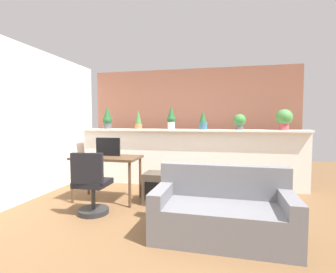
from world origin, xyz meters
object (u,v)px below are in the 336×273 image
object	(u,v)px
potted_plant_5	(284,118)
potted_plant_4	(240,121)
potted_plant_3	(203,120)
couch	(222,213)
potted_plant_0	(107,118)
office_chair	(91,188)
potted_plant_1	(138,120)
potted_plant_2	(171,118)
side_cube_shelf	(157,188)
desk	(107,161)
tv_monitor	(108,147)

from	to	relation	value
potted_plant_5	potted_plant_4	bearing A→B (deg)	179.73
potted_plant_3	couch	distance (m)	2.36
potted_plant_3	potted_plant_0	bearing A→B (deg)	178.49
office_chair	potted_plant_0	bearing A→B (deg)	109.28
potted_plant_1	potted_plant_2	size ratio (longest dim) A/B	0.82
potted_plant_2	office_chair	xyz separation A→B (m)	(-0.78, -1.84, -1.02)
potted_plant_1	side_cube_shelf	world-z (taller)	potted_plant_1
office_chair	side_cube_shelf	xyz separation A→B (m)	(0.77, 0.71, -0.14)
side_cube_shelf	potted_plant_5	bearing A→B (deg)	27.70
potted_plant_2	desk	size ratio (longest dim) A/B	0.44
desk	couch	bearing A→B (deg)	-26.32
potted_plant_0	potted_plant_3	distance (m)	2.07
potted_plant_2	office_chair	world-z (taller)	potted_plant_2
potted_plant_5	desk	world-z (taller)	potted_plant_5
potted_plant_5	office_chair	size ratio (longest dim) A/B	0.42
potted_plant_1	potted_plant_4	size ratio (longest dim) A/B	1.33
potted_plant_0	side_cube_shelf	distance (m)	2.15
potted_plant_1	side_cube_shelf	xyz separation A→B (m)	(0.71, -1.14, -1.11)
potted_plant_5	office_chair	distance (m)	3.60
potted_plant_4	side_cube_shelf	world-z (taller)	potted_plant_4
potted_plant_4	couch	bearing A→B (deg)	-98.22
potted_plant_0	potted_plant_3	world-z (taller)	potted_plant_0
potted_plant_1	potted_plant_5	world-z (taller)	potted_plant_1
potted_plant_0	couch	xyz separation A→B (m)	(2.46, -2.12, -1.12)
potted_plant_5	couch	bearing A→B (deg)	-117.47
potted_plant_3	potted_plant_5	bearing A→B (deg)	2.28
potted_plant_2	potted_plant_5	bearing A→B (deg)	0.03
potted_plant_1	office_chair	size ratio (longest dim) A/B	0.44
side_cube_shelf	tv_monitor	bearing A→B (deg)	178.35
desk	tv_monitor	size ratio (longest dim) A/B	2.56
potted_plant_1	side_cube_shelf	bearing A→B (deg)	-58.18
potted_plant_1	potted_plant_2	bearing A→B (deg)	-0.89
potted_plant_2	potted_plant_3	bearing A→B (deg)	-5.09
potted_plant_2	tv_monitor	world-z (taller)	potted_plant_2
tv_monitor	office_chair	world-z (taller)	tv_monitor
side_cube_shelf	potted_plant_2	bearing A→B (deg)	89.75
desk	office_chair	world-z (taller)	office_chair
potted_plant_0	desk	world-z (taller)	potted_plant_0
potted_plant_0	potted_plant_2	distance (m)	1.42
potted_plant_1	desk	world-z (taller)	potted_plant_1
potted_plant_4	potted_plant_2	bearing A→B (deg)	-179.78
potted_plant_0	potted_plant_2	bearing A→B (deg)	0.15
potted_plant_3	tv_monitor	distance (m)	1.90
potted_plant_3	potted_plant_4	size ratio (longest dim) A/B	1.26
potted_plant_1	tv_monitor	distance (m)	1.22
potted_plant_1	potted_plant_5	distance (m)	2.86
office_chair	potted_plant_5	bearing A→B (deg)	32.19
tv_monitor	couch	distance (m)	2.26
potted_plant_1	potted_plant_3	bearing A→B (deg)	-2.90
potted_plant_5	couch	distance (m)	2.64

